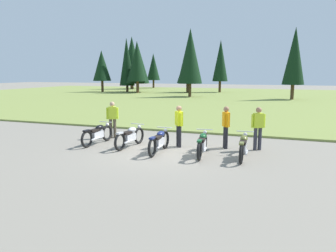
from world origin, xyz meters
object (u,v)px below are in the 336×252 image
object	(u,v)px
motorcycle_black	(98,134)
motorcycle_british_green	(202,144)
motorcycle_navy	(159,141)
rider_checking_bike	(258,126)
rider_in_hivis_vest	(179,124)
rider_with_back_turned	(113,117)
rider_near_row_end	(226,125)
motorcycle_silver	(130,136)
motorcycle_olive	(243,146)

from	to	relation	value
motorcycle_black	motorcycle_british_green	world-z (taller)	same
motorcycle_navy	rider_checking_bike	xyz separation A→B (m)	(3.43, 1.66, 0.51)
motorcycle_navy	rider_in_hivis_vest	distance (m)	1.31
rider_with_back_turned	rider_in_hivis_vest	size ratio (longest dim) A/B	1.00
motorcycle_british_green	rider_near_row_end	world-z (taller)	rider_near_row_end
motorcycle_silver	motorcycle_navy	size ratio (longest dim) A/B	1.00
motorcycle_navy	rider_checking_bike	distance (m)	3.84
motorcycle_black	rider_in_hivis_vest	bearing A→B (deg)	11.06
motorcycle_black	rider_checking_bike	distance (m)	6.51
rider_with_back_turned	rider_checking_bike	world-z (taller)	same
motorcycle_navy	motorcycle_british_green	xyz separation A→B (m)	(1.63, 0.10, 0.00)
motorcycle_olive	rider_in_hivis_vest	distance (m)	2.87
motorcycle_silver	rider_checking_bike	world-z (taller)	rider_checking_bike
rider_with_back_turned	motorcycle_olive	bearing A→B (deg)	-15.19
motorcycle_silver	rider_with_back_turned	distance (m)	2.17
motorcycle_silver	rider_near_row_end	distance (m)	3.84
motorcycle_olive	rider_near_row_end	bearing A→B (deg)	122.55
motorcycle_silver	rider_near_row_end	bearing A→B (deg)	16.75
rider_with_back_turned	rider_near_row_end	xyz separation A→B (m)	(5.21, -0.31, 0.00)
motorcycle_silver	rider_in_hivis_vest	bearing A→B (deg)	20.85
motorcycle_olive	rider_checking_bike	size ratio (longest dim) A/B	1.26
motorcycle_navy	motorcycle_british_green	world-z (taller)	same
motorcycle_silver	motorcycle_british_green	distance (m)	3.07
motorcycle_silver	motorcycle_navy	xyz separation A→B (m)	(1.43, -0.44, 0.00)
motorcycle_black	rider_checking_bike	bearing A→B (deg)	10.46
rider_near_row_end	rider_checking_bike	world-z (taller)	same
rider_with_back_turned	rider_in_hivis_vest	distance (m)	3.47
rider_in_hivis_vest	rider_checking_bike	world-z (taller)	same
motorcycle_black	motorcycle_olive	xyz separation A→B (m)	(6.02, -0.28, 0.00)
motorcycle_british_green	rider_with_back_turned	world-z (taller)	rider_with_back_turned
motorcycle_silver	rider_with_back_turned	world-z (taller)	rider_with_back_turned
motorcycle_british_green	rider_with_back_turned	bearing A→B (deg)	159.34
motorcycle_british_green	rider_in_hivis_vest	size ratio (longest dim) A/B	1.26
motorcycle_silver	motorcycle_navy	world-z (taller)	same
motorcycle_navy	motorcycle_british_green	distance (m)	1.63
motorcycle_olive	rider_near_row_end	size ratio (longest dim) A/B	1.26
motorcycle_british_green	rider_near_row_end	bearing A→B (deg)	67.84
rider_in_hivis_vest	rider_checking_bike	bearing A→B (deg)	9.80
motorcycle_olive	rider_near_row_end	xyz separation A→B (m)	(-0.85, 1.34, 0.51)
rider_in_hivis_vest	rider_with_back_turned	bearing A→B (deg)	168.26
motorcycle_silver	rider_in_hivis_vest	distance (m)	2.03
motorcycle_british_green	rider_in_hivis_vest	bearing A→B (deg)	139.72
motorcycle_navy	rider_with_back_turned	size ratio (longest dim) A/B	1.26
motorcycle_navy	rider_near_row_end	world-z (taller)	rider_near_row_end
motorcycle_british_green	rider_in_hivis_vest	distance (m)	1.68
motorcycle_silver	rider_with_back_turned	bearing A→B (deg)	138.18
motorcycle_british_green	rider_checking_bike	distance (m)	2.44
rider_in_hivis_vest	rider_checking_bike	distance (m)	3.07
rider_checking_bike	motorcycle_olive	bearing A→B (deg)	-103.90
rider_checking_bike	rider_near_row_end	bearing A→B (deg)	-174.16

